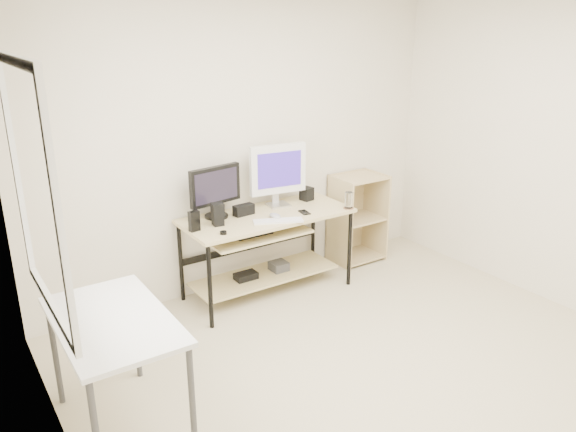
# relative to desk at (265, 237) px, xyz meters

# --- Properties ---
(room) EXTENTS (4.01, 4.01, 2.62)m
(room) POSITION_rel_desk_xyz_m (-0.11, -1.62, 0.78)
(room) COLOR beige
(room) RESTS_ON ground
(desk) EXTENTS (1.50, 0.65, 0.75)m
(desk) POSITION_rel_desk_xyz_m (0.00, 0.00, 0.00)
(desk) COLOR #D3C286
(desk) RESTS_ON ground
(side_table) EXTENTS (0.60, 1.00, 0.75)m
(side_table) POSITION_rel_desk_xyz_m (-1.65, -1.06, 0.13)
(side_table) COLOR white
(side_table) RESTS_ON ground
(shelf_unit) EXTENTS (0.50, 0.40, 0.90)m
(shelf_unit) POSITION_rel_desk_xyz_m (1.18, 0.16, -0.09)
(shelf_unit) COLOR #CDB680
(shelf_unit) RESTS_ON ground
(black_monitor) EXTENTS (0.49, 0.20, 0.45)m
(black_monitor) POSITION_rel_desk_xyz_m (-0.38, 0.17, 0.47)
(black_monitor) COLOR black
(black_monitor) RESTS_ON desk
(white_imac) EXTENTS (0.53, 0.17, 0.56)m
(white_imac) POSITION_rel_desk_xyz_m (0.24, 0.14, 0.54)
(white_imac) COLOR silver
(white_imac) RESTS_ON desk
(keyboard) EXTENTS (0.43, 0.28, 0.01)m
(keyboard) POSITION_rel_desk_xyz_m (0.00, -0.22, 0.22)
(keyboard) COLOR white
(keyboard) RESTS_ON desk
(mouse) EXTENTS (0.09, 0.13, 0.04)m
(mouse) POSITION_rel_desk_xyz_m (0.03, -0.13, 0.23)
(mouse) COLOR #AFAFB4
(mouse) RESTS_ON desk
(center_speaker) EXTENTS (0.19, 0.10, 0.09)m
(center_speaker) POSITION_rel_desk_xyz_m (-0.15, 0.09, 0.26)
(center_speaker) COLOR black
(center_speaker) RESTS_ON desk
(speaker_left) EXTENTS (0.11, 0.11, 0.19)m
(speaker_left) POSITION_rel_desk_xyz_m (-0.45, -0.02, 0.31)
(speaker_left) COLOR black
(speaker_left) RESTS_ON desk
(speaker_right) EXTENTS (0.12, 0.12, 0.12)m
(speaker_right) POSITION_rel_desk_xyz_m (0.55, 0.14, 0.27)
(speaker_right) COLOR black
(speaker_right) RESTS_ON desk
(audio_controller) EXTENTS (0.09, 0.06, 0.17)m
(audio_controller) POSITION_rel_desk_xyz_m (-0.67, -0.03, 0.29)
(audio_controller) COLOR black
(audio_controller) RESTS_ON desk
(volume_puck) EXTENTS (0.06, 0.06, 0.02)m
(volume_puck) POSITION_rel_desk_xyz_m (-0.51, -0.22, 0.22)
(volume_puck) COLOR black
(volume_puck) RESTS_ON desk
(smartphone) EXTENTS (0.09, 0.13, 0.01)m
(smartphone) POSITION_rel_desk_xyz_m (0.32, -0.15, 0.22)
(smartphone) COLOR black
(smartphone) RESTS_ON desk
(coaster) EXTENTS (0.12, 0.12, 0.01)m
(coaster) POSITION_rel_desk_xyz_m (0.72, -0.27, 0.21)
(coaster) COLOR #8D603F
(coaster) RESTS_ON desk
(drinking_glass) EXTENTS (0.09, 0.09, 0.15)m
(drinking_glass) POSITION_rel_desk_xyz_m (0.72, -0.27, 0.29)
(drinking_glass) COLOR white
(drinking_glass) RESTS_ON coaster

